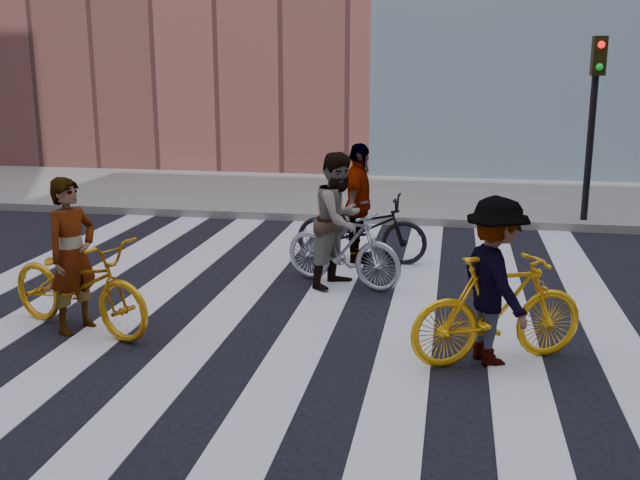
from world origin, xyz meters
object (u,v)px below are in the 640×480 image
(rider_mid, at_px, (339,220))
(rider_rear, at_px, (358,204))
(bike_yellow_left, at_px, (79,284))
(bike_silver_mid, at_px, (343,247))
(rider_left, at_px, (72,255))
(rider_right, at_px, (495,281))
(traffic_signal, at_px, (594,99))
(bike_dark_rear, at_px, (361,228))
(bike_yellow_right, at_px, (498,309))

(rider_mid, bearing_deg, rider_rear, 19.46)
(bike_yellow_left, distance_m, bike_silver_mid, 3.41)
(rider_left, relative_size, rider_right, 1.03)
(rider_right, bearing_deg, bike_yellow_left, 63.73)
(bike_silver_mid, bearing_deg, rider_rear, 21.78)
(traffic_signal, bearing_deg, rider_rear, -141.30)
(rider_mid, xyz_separation_m, rider_rear, (0.10, 1.23, -0.01))
(bike_yellow_left, xyz_separation_m, bike_dark_rear, (2.70, 3.43, -0.02))
(rider_mid, bearing_deg, bike_dark_rear, 17.16)
(bike_silver_mid, relative_size, bike_yellow_right, 0.96)
(bike_yellow_left, relative_size, rider_left, 1.18)
(traffic_signal, relative_size, rider_left, 1.94)
(rider_left, xyz_separation_m, rider_right, (4.49, -0.11, -0.02))
(bike_yellow_left, relative_size, bike_dark_rear, 1.05)
(bike_yellow_left, xyz_separation_m, rider_rear, (2.65, 3.43, 0.35))
(rider_left, bearing_deg, bike_silver_mid, -29.53)
(rider_mid, height_order, rider_right, rider_mid)
(rider_right, bearing_deg, rider_rear, 1.96)
(bike_yellow_right, bearing_deg, bike_silver_mid, 14.38)
(rider_rear, bearing_deg, traffic_signal, -48.21)
(bike_yellow_right, bearing_deg, bike_dark_rear, 1.96)
(traffic_signal, bearing_deg, bike_dark_rear, -140.92)
(traffic_signal, distance_m, bike_silver_mid, 5.88)
(bike_silver_mid, xyz_separation_m, rider_mid, (-0.05, 0.00, 0.36))
(rider_left, height_order, rider_rear, rider_rear)
(rider_right, distance_m, rider_rear, 3.97)
(bike_dark_rear, bearing_deg, bike_yellow_right, -150.08)
(bike_silver_mid, distance_m, rider_rear, 1.28)
(bike_silver_mid, relative_size, bike_dark_rear, 0.90)
(bike_dark_rear, height_order, rider_right, rider_right)
(bike_yellow_left, height_order, rider_rear, rider_rear)
(traffic_signal, bearing_deg, rider_left, -134.97)
(bike_dark_rear, bearing_deg, rider_right, -150.73)
(traffic_signal, bearing_deg, bike_yellow_left, -134.75)
(bike_dark_rear, relative_size, rider_right, 1.17)
(rider_mid, bearing_deg, rider_right, -116.87)
(bike_yellow_right, bearing_deg, rider_left, 63.76)
(bike_dark_rear, relative_size, rider_left, 1.13)
(bike_silver_mid, height_order, bike_dark_rear, bike_silver_mid)
(rider_right, bearing_deg, bike_silver_mid, 13.63)
(bike_yellow_left, bearing_deg, rider_rear, -16.85)
(bike_yellow_right, bearing_deg, traffic_signal, -40.71)
(traffic_signal, relative_size, rider_rear, 1.88)
(traffic_signal, bearing_deg, rider_right, -106.25)
(rider_rear, bearing_deg, bike_yellow_right, -149.44)
(bike_silver_mid, bearing_deg, rider_right, -117.62)
(bike_yellow_right, xyz_separation_m, rider_mid, (-1.94, 2.31, 0.34))
(bike_yellow_right, xyz_separation_m, rider_rear, (-1.84, 3.54, 0.33))
(bike_yellow_right, distance_m, rider_rear, 4.01)
(rider_left, relative_size, rider_mid, 0.96)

